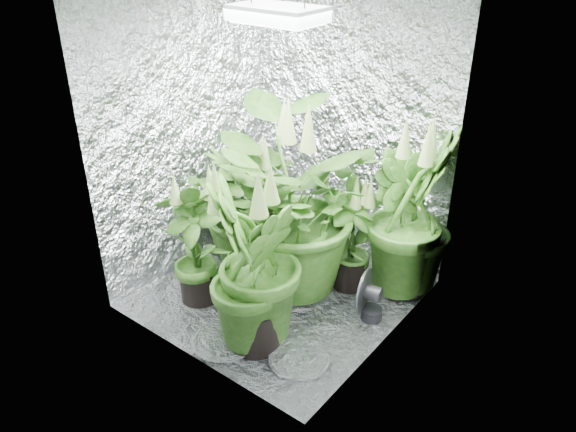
% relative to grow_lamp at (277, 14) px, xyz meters
% --- Properties ---
extents(ground, '(1.60, 1.60, 0.00)m').
position_rel_grow_lamp_xyz_m(ground, '(0.00, 0.00, -1.83)').
color(ground, silver).
rests_on(ground, ground).
extents(walls, '(1.62, 1.62, 2.00)m').
position_rel_grow_lamp_xyz_m(walls, '(0.00, 0.00, -0.83)').
color(walls, silver).
rests_on(walls, ground).
extents(grow_lamp, '(0.50, 0.30, 0.22)m').
position_rel_grow_lamp_xyz_m(grow_lamp, '(0.00, 0.00, 0.00)').
color(grow_lamp, gray).
rests_on(grow_lamp, ceiling).
extents(plant_a, '(1.01, 1.01, 0.99)m').
position_rel_grow_lamp_xyz_m(plant_a, '(-0.36, 0.15, -1.35)').
color(plant_a, black).
rests_on(plant_a, ground).
extents(plant_b, '(0.57, 0.57, 0.85)m').
position_rel_grow_lamp_xyz_m(plant_b, '(0.32, 0.38, -1.44)').
color(plant_b, black).
rests_on(plant_b, ground).
extents(plant_c, '(0.75, 0.75, 1.23)m').
position_rel_grow_lamp_xyz_m(plant_c, '(0.64, 0.58, -1.25)').
color(plant_c, black).
rests_on(plant_c, ground).
extents(plant_d, '(0.62, 0.62, 0.88)m').
position_rel_grow_lamp_xyz_m(plant_d, '(-0.63, 0.23, -1.43)').
color(plant_d, black).
rests_on(plant_d, ground).
extents(plant_e, '(1.37, 1.37, 1.34)m').
position_rel_grow_lamp_xyz_m(plant_e, '(0.01, 0.08, -1.18)').
color(plant_e, black).
rests_on(plant_e, ground).
extents(plant_f, '(0.65, 0.65, 0.96)m').
position_rel_grow_lamp_xyz_m(plant_f, '(-0.40, -0.36, -1.38)').
color(plant_f, black).
rests_on(plant_f, ground).
extents(plant_g, '(0.69, 0.69, 1.20)m').
position_rel_grow_lamp_xyz_m(plant_g, '(0.20, -0.48, -1.27)').
color(plant_g, black).
rests_on(plant_g, ground).
extents(circulation_fan, '(0.16, 0.30, 0.35)m').
position_rel_grow_lamp_xyz_m(circulation_fan, '(0.60, 0.14, -1.68)').
color(circulation_fan, black).
rests_on(circulation_fan, ground).
extents(plant_label, '(0.05, 0.03, 0.08)m').
position_rel_grow_lamp_xyz_m(plant_label, '(0.27, -0.52, -1.53)').
color(plant_label, white).
rests_on(plant_label, plant_g).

